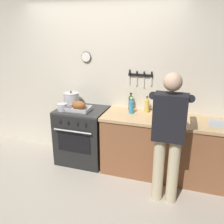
{
  "coord_description": "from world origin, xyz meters",
  "views": [
    {
      "loc": [
        1.39,
        -2.37,
        2.14
      ],
      "look_at": [
        0.33,
        0.85,
        0.96
      ],
      "focal_mm": 39.82,
      "sensor_mm": 36.0,
      "label": 1
    }
  ],
  "objects": [
    {
      "name": "saucepan",
      "position": [
        -0.47,
        0.83,
        0.96
      ],
      "size": [
        0.15,
        0.15,
        0.11
      ],
      "color": "#B7B7BC",
      "rests_on": "stove"
    },
    {
      "name": "person_cook",
      "position": [
        1.19,
        0.4,
        0.95
      ],
      "size": [
        0.51,
        0.63,
        1.66
      ],
      "rotation": [
        0.0,
        0.0,
        1.51
      ],
      "color": "#C6B793",
      "rests_on": "ground"
    },
    {
      "name": "counter_block",
      "position": [
        1.21,
        0.99,
        0.46
      ],
      "size": [
        2.03,
        0.65,
        0.9
      ],
      "color": "brown",
      "rests_on": "ground"
    },
    {
      "name": "bottle_dish_soap",
      "position": [
        0.57,
        1.04,
        1.0
      ],
      "size": [
        0.07,
        0.07,
        0.24
      ],
      "color": "#338CCC",
      "rests_on": "counter_block"
    },
    {
      "name": "bottle_cooking_oil",
      "position": [
        0.78,
        1.16,
        1.0
      ],
      "size": [
        0.07,
        0.07,
        0.25
      ],
      "color": "gold",
      "rests_on": "counter_block"
    },
    {
      "name": "wall_back",
      "position": [
        0.0,
        1.35,
        1.3
      ],
      "size": [
        6.0,
        0.13,
        2.6
      ],
      "color": "beige",
      "rests_on": "ground"
    },
    {
      "name": "roasting_pan",
      "position": [
        -0.22,
        0.89,
        0.97
      ],
      "size": [
        0.35,
        0.26,
        0.16
      ],
      "color": "#B7B7BC",
      "rests_on": "stove"
    },
    {
      "name": "stove",
      "position": [
        -0.22,
        0.99,
        0.45
      ],
      "size": [
        0.76,
        0.67,
        0.9
      ],
      "color": "black",
      "rests_on": "ground"
    },
    {
      "name": "bottle_olive_oil",
      "position": [
        0.52,
        1.2,
        1.01
      ],
      "size": [
        0.07,
        0.07,
        0.27
      ],
      "color": "#385623",
      "rests_on": "counter_block"
    },
    {
      "name": "ground_plane",
      "position": [
        0.0,
        0.0,
        0.0
      ],
      "size": [
        8.0,
        8.0,
        0.0
      ],
      "primitive_type": "plane",
      "color": "#A89E8E"
    },
    {
      "name": "cutting_board",
      "position": [
        1.15,
        0.92,
        0.91
      ],
      "size": [
        0.36,
        0.24,
        0.02
      ],
      "primitive_type": "cube",
      "color": "tan",
      "rests_on": "counter_block"
    },
    {
      "name": "stock_pot",
      "position": [
        -0.44,
        1.09,
        1.01
      ],
      "size": [
        0.25,
        0.25,
        0.25
      ],
      "color": "#B7B7BC",
      "rests_on": "stove"
    },
    {
      "name": "bottle_vinegar",
      "position": [
        0.94,
        1.04,
        1.0
      ],
      "size": [
        0.06,
        0.06,
        0.24
      ],
      "color": "#997F4C",
      "rests_on": "counter_block"
    },
    {
      "name": "bottle_wine_red",
      "position": [
        1.16,
        1.09,
        1.03
      ],
      "size": [
        0.07,
        0.07,
        0.3
      ],
      "color": "#47141E",
      "rests_on": "counter_block"
    }
  ]
}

